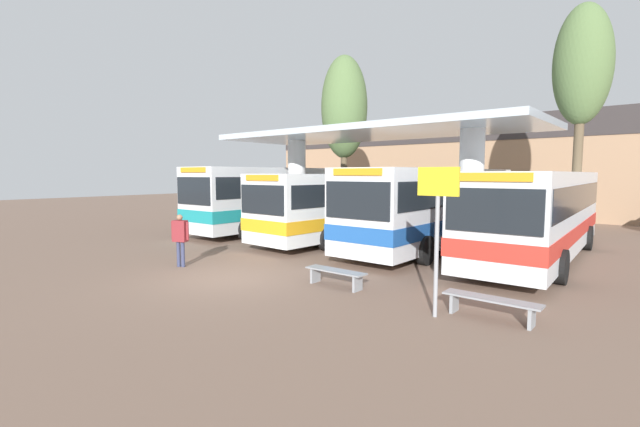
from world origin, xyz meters
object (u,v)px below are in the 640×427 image
object	(u,v)px
waiting_bench_mid_platform	(336,274)
poplar_tree_behind_left	(344,108)
poplar_tree_behind_right	(582,68)
transit_bus_far_right_bay	(538,211)
transit_bus_left_bay	(275,196)
pedestrian_waiting	(180,235)
info_sign_platform	(437,211)
transit_bus_center_bay	(358,202)
waiting_bench_near_pillar	(491,303)
transit_bus_right_bay	(435,204)

from	to	relation	value
waiting_bench_mid_platform	poplar_tree_behind_left	xyz separation A→B (m)	(-8.42, 11.74, 6.55)
poplar_tree_behind_left	poplar_tree_behind_right	world-z (taller)	poplar_tree_behind_right
waiting_bench_mid_platform	poplar_tree_behind_right	bearing A→B (deg)	74.84
poplar_tree_behind_left	waiting_bench_mid_platform	bearing A→B (deg)	-54.34
transit_bus_far_right_bay	transit_bus_left_bay	bearing A→B (deg)	1.08
transit_bus_left_bay	pedestrian_waiting	distance (m)	9.11
transit_bus_left_bay	info_sign_platform	xyz separation A→B (m)	(12.51, -7.47, 0.39)
transit_bus_center_bay	transit_bus_far_right_bay	size ratio (longest dim) A/B	1.04
transit_bus_center_bay	info_sign_platform	size ratio (longest dim) A/B	3.80
transit_bus_center_bay	poplar_tree_behind_left	bearing A→B (deg)	-43.98
transit_bus_left_bay	transit_bus_far_right_bay	xyz separation A→B (m)	(12.60, 0.75, -0.14)
transit_bus_center_bay	waiting_bench_mid_platform	bearing A→B (deg)	122.94
waiting_bench_near_pillar	poplar_tree_behind_right	xyz separation A→B (m)	(-0.58, 12.98, 7.28)
transit_bus_center_bay	waiting_bench_near_pillar	world-z (taller)	transit_bus_center_bay
transit_bus_center_bay	transit_bus_left_bay	bearing A→B (deg)	12.99
transit_bus_far_right_bay	waiting_bench_mid_platform	xyz separation A→B (m)	(-3.22, -7.65, -1.39)
pedestrian_waiting	transit_bus_center_bay	bearing A→B (deg)	60.54
transit_bus_center_bay	poplar_tree_behind_right	bearing A→B (deg)	-145.39
transit_bus_center_bay	poplar_tree_behind_left	world-z (taller)	poplar_tree_behind_left
waiting_bench_mid_platform	poplar_tree_behind_right	xyz separation A→B (m)	(3.52, 12.98, 7.28)
transit_bus_right_bay	poplar_tree_behind_left	xyz separation A→B (m)	(-7.77, 4.14, 5.09)
waiting_bench_near_pillar	poplar_tree_behind_left	size ratio (longest dim) A/B	0.20
transit_bus_left_bay	transit_bus_center_bay	bearing A→B (deg)	-170.14
transit_bus_center_bay	poplar_tree_behind_right	size ratio (longest dim) A/B	1.17
transit_bus_left_bay	waiting_bench_mid_platform	xyz separation A→B (m)	(9.38, -6.90, -1.52)
info_sign_platform	transit_bus_center_bay	bearing A→B (deg)	132.82
transit_bus_center_bay	waiting_bench_near_pillar	distance (m)	11.79
waiting_bench_mid_platform	poplar_tree_behind_left	size ratio (longest dim) A/B	0.18
transit_bus_left_bay	waiting_bench_mid_platform	world-z (taller)	transit_bus_left_bay
transit_bus_right_bay	waiting_bench_mid_platform	distance (m)	7.77
transit_bus_far_right_bay	poplar_tree_behind_left	bearing A→B (deg)	-21.70
info_sign_platform	transit_bus_right_bay	bearing A→B (deg)	114.79
transit_bus_left_bay	poplar_tree_behind_left	world-z (taller)	poplar_tree_behind_left
transit_bus_right_bay	transit_bus_left_bay	bearing A→B (deg)	4.74
transit_bus_left_bay	poplar_tree_behind_right	bearing A→B (deg)	-155.68
transit_bus_right_bay	waiting_bench_mid_platform	bearing A→B (deg)	95.07
transit_bus_far_right_bay	pedestrian_waiting	distance (m)	12.44
pedestrian_waiting	waiting_bench_near_pillar	bearing A→B (deg)	-16.93
waiting_bench_near_pillar	poplar_tree_behind_right	distance (m)	14.90
info_sign_platform	pedestrian_waiting	distance (m)	8.66
transit_bus_far_right_bay	poplar_tree_behind_left	world-z (taller)	poplar_tree_behind_left
info_sign_platform	poplar_tree_behind_right	size ratio (longest dim) A/B	0.31
transit_bus_left_bay	poplar_tree_behind_left	distance (m)	7.05
waiting_bench_mid_platform	poplar_tree_behind_left	bearing A→B (deg)	125.66
transit_bus_center_bay	poplar_tree_behind_left	distance (m)	7.54
transit_bus_center_bay	pedestrian_waiting	size ratio (longest dim) A/B	7.01
transit_bus_right_bay	transit_bus_center_bay	bearing A→B (deg)	-2.79
waiting_bench_near_pillar	pedestrian_waiting	world-z (taller)	pedestrian_waiting
info_sign_platform	poplar_tree_behind_left	distance (m)	17.51
pedestrian_waiting	poplar_tree_behind_right	size ratio (longest dim) A/B	0.17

